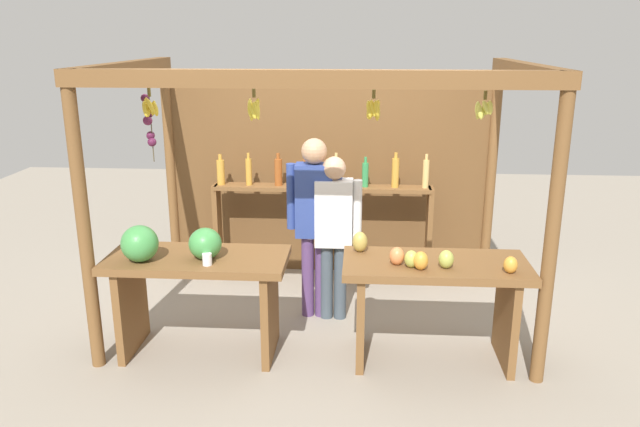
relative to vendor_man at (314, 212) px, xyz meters
The scene contains 7 objects.
ground_plane 0.98m from the vendor_man, 46.15° to the left, with size 12.00×12.00×0.00m, color gray.
market_stall 0.64m from the vendor_man, 84.17° to the left, with size 3.44×2.20×2.24m.
fruit_counter_left 1.21m from the vendor_man, 140.37° to the right, with size 1.39×0.64×1.09m.
fruit_counter_right 1.26m from the vendor_man, 37.20° to the right, with size 1.39×0.64×0.98m.
bottle_shelf_unit 0.86m from the vendor_man, 89.79° to the left, with size 2.21×0.22×1.35m.
vendor_man is the anchor object (origin of this frame).
vendor_woman 0.20m from the vendor_man, 12.69° to the right, with size 0.48×0.20×1.47m.
Camera 1 is at (0.34, -5.16, 2.46)m, focal length 34.50 mm.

